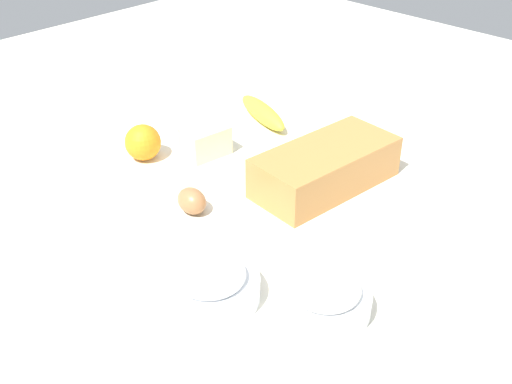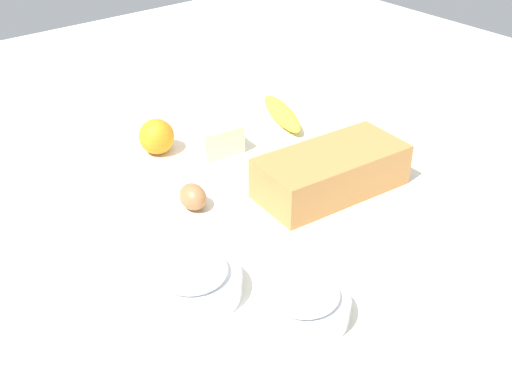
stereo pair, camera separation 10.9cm
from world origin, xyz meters
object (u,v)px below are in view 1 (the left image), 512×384
object	(u,v)px
flour_bowl	(325,297)
banana	(263,112)
orange_fruit	(143,142)
egg_near_butter	(192,201)
sugar_bowl	(210,283)
loaf_pan	(325,166)
butter_block	(205,141)

from	to	relation	value
flour_bowl	banana	world-z (taller)	flour_bowl
banana	orange_fruit	distance (m)	0.30
banana	egg_near_butter	xyz separation A→B (m)	(-0.35, -0.17, 0.00)
banana	flour_bowl	bearing A→B (deg)	-128.11
sugar_bowl	orange_fruit	size ratio (longest dim) A/B	1.99
flour_bowl	sugar_bowl	xyz separation A→B (m)	(-0.09, 0.14, 0.00)
loaf_pan	banana	bearing A→B (deg)	71.43
loaf_pan	egg_near_butter	size ratio (longest dim) A/B	4.85
loaf_pan	egg_near_butter	world-z (taller)	loaf_pan
flour_bowl	sugar_bowl	bearing A→B (deg)	124.34
flour_bowl	banana	distance (m)	0.63
butter_block	banana	bearing A→B (deg)	7.79
flour_bowl	sugar_bowl	distance (m)	0.17
loaf_pan	sugar_bowl	distance (m)	0.37
orange_fruit	butter_block	distance (m)	0.13
loaf_pan	egg_near_butter	bearing A→B (deg)	159.34
orange_fruit	loaf_pan	bearing A→B (deg)	-62.18
banana	orange_fruit	size ratio (longest dim) A/B	2.60
banana	butter_block	world-z (taller)	butter_block
loaf_pan	sugar_bowl	bearing A→B (deg)	-162.59
flour_bowl	egg_near_butter	bearing A→B (deg)	83.86
butter_block	egg_near_butter	bearing A→B (deg)	-138.23
banana	egg_near_butter	bearing A→B (deg)	-154.67
sugar_bowl	butter_block	bearing A→B (deg)	49.18
flour_bowl	butter_block	bearing A→B (deg)	67.67
orange_fruit	butter_block	world-z (taller)	orange_fruit
loaf_pan	banana	size ratio (longest dim) A/B	1.53
orange_fruit	egg_near_butter	size ratio (longest dim) A/B	1.22
flour_bowl	banana	bearing A→B (deg)	51.89
butter_block	egg_near_butter	size ratio (longest dim) A/B	1.50
loaf_pan	flour_bowl	size ratio (longest dim) A/B	2.20
loaf_pan	orange_fruit	bearing A→B (deg)	122.78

